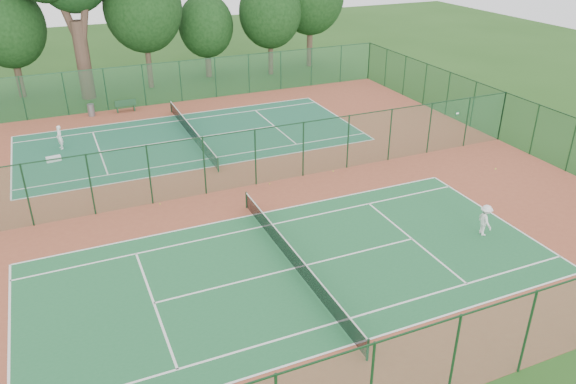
% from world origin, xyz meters
% --- Properties ---
extents(ground, '(120.00, 120.00, 0.00)m').
position_xyz_m(ground, '(0.00, 0.00, 0.00)').
color(ground, '#224B17').
rests_on(ground, ground).
extents(red_pad, '(40.00, 36.00, 0.01)m').
position_xyz_m(red_pad, '(0.00, 0.00, 0.01)').
color(red_pad, brown).
rests_on(red_pad, ground).
extents(court_near, '(23.77, 10.97, 0.01)m').
position_xyz_m(court_near, '(0.00, -9.00, 0.01)').
color(court_near, '#1F6437').
rests_on(court_near, red_pad).
extents(court_far, '(23.77, 10.97, 0.01)m').
position_xyz_m(court_far, '(0.00, 9.00, 0.01)').
color(court_far, '#1D5D41').
rests_on(court_far, red_pad).
extents(fence_north, '(40.00, 0.09, 3.50)m').
position_xyz_m(fence_north, '(0.00, 18.00, 1.76)').
color(fence_north, '#1B5132').
rests_on(fence_north, ground).
extents(fence_south, '(40.00, 0.09, 3.50)m').
position_xyz_m(fence_south, '(0.00, -18.00, 1.76)').
color(fence_south, '#1C5538').
rests_on(fence_south, ground).
extents(fence_east, '(0.09, 36.00, 3.50)m').
position_xyz_m(fence_east, '(20.00, 0.00, 1.76)').
color(fence_east, '#16432B').
rests_on(fence_east, ground).
extents(fence_divider, '(40.00, 0.09, 3.50)m').
position_xyz_m(fence_divider, '(0.00, 0.00, 1.76)').
color(fence_divider, '#194B2C').
rests_on(fence_divider, ground).
extents(tennis_net_near, '(0.10, 12.90, 0.97)m').
position_xyz_m(tennis_net_near, '(0.00, -9.00, 0.54)').
color(tennis_net_near, '#13361E').
rests_on(tennis_net_near, ground).
extents(tennis_net_far, '(0.10, 12.90, 0.97)m').
position_xyz_m(tennis_net_far, '(0.00, 9.00, 0.54)').
color(tennis_net_far, '#13341C').
rests_on(tennis_net_far, ground).
extents(player_near, '(0.81, 1.16, 1.63)m').
position_xyz_m(player_near, '(9.93, -10.05, 0.84)').
color(player_near, silver).
rests_on(player_near, court_near).
extents(player_far, '(0.56, 0.69, 1.64)m').
position_xyz_m(player_far, '(-8.72, 10.65, 0.84)').
color(player_far, white).
rests_on(player_far, court_far).
extents(trash_bin, '(0.66, 0.66, 0.97)m').
position_xyz_m(trash_bin, '(-6.03, 17.07, 0.50)').
color(trash_bin, slate).
rests_on(trash_bin, red_pad).
extents(bench, '(1.69, 0.52, 1.03)m').
position_xyz_m(bench, '(-3.34, 17.06, 0.54)').
color(bench, '#13381E').
rests_on(bench, red_pad).
extents(kit_bag, '(0.94, 0.45, 0.34)m').
position_xyz_m(kit_bag, '(-9.34, 8.53, 0.18)').
color(kit_bag, silver).
rests_on(kit_bag, red_pad).
extents(stray_ball_a, '(0.07, 0.07, 0.07)m').
position_xyz_m(stray_ball_a, '(6.60, -0.24, 0.05)').
color(stray_ball_a, '#C1DB33').
rests_on(stray_ball_a, red_pad).
extents(stray_ball_b, '(0.07, 0.07, 0.07)m').
position_xyz_m(stray_ball_b, '(2.26, -0.34, 0.05)').
color(stray_ball_b, gold).
rests_on(stray_ball_b, red_pad).
extents(stray_ball_c, '(0.07, 0.07, 0.07)m').
position_xyz_m(stray_ball_c, '(-4.29, -0.29, 0.04)').
color(stray_ball_c, '#B6CD2F').
rests_on(stray_ball_c, red_pad).
extents(evergreen_row, '(39.00, 5.00, 12.00)m').
position_xyz_m(evergreen_row, '(0.50, 24.25, 0.00)').
color(evergreen_row, black).
rests_on(evergreen_row, ground).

